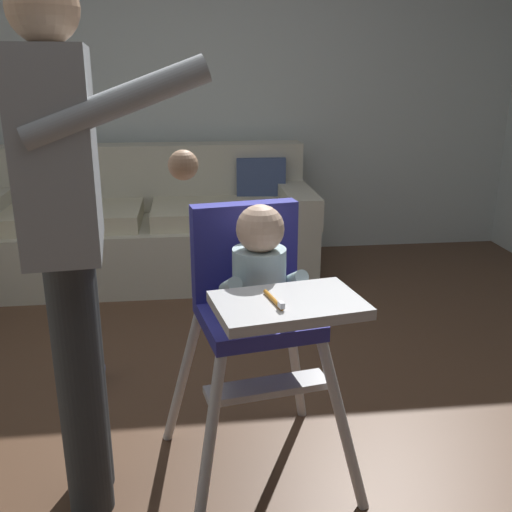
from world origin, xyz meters
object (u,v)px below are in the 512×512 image
(couch, at_px, (150,228))
(toy_ball_second, at_px, (89,370))
(high_chair, at_px, (257,293))
(adult_standing, at_px, (69,234))

(couch, distance_m, toy_ball_second, 1.50)
(couch, xyz_separation_m, high_chair, (0.48, -2.13, 0.35))
(high_chair, bearing_deg, toy_ball_second, -144.78)
(couch, bearing_deg, toy_ball_second, -8.08)
(high_chair, height_order, adult_standing, adult_standing)
(adult_standing, bearing_deg, couch, 81.58)
(couch, distance_m, adult_standing, 2.27)
(toy_ball_second, bearing_deg, adult_standing, -80.29)
(high_chair, bearing_deg, adult_standing, -94.05)
(toy_ball_second, bearing_deg, high_chair, -44.65)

